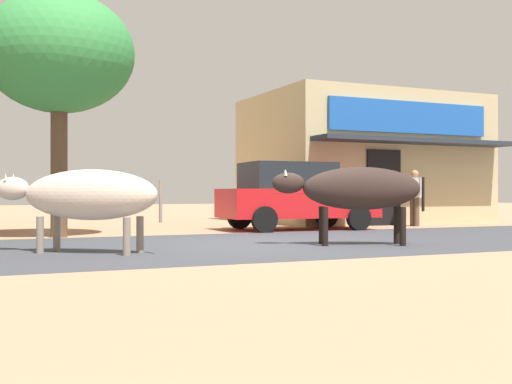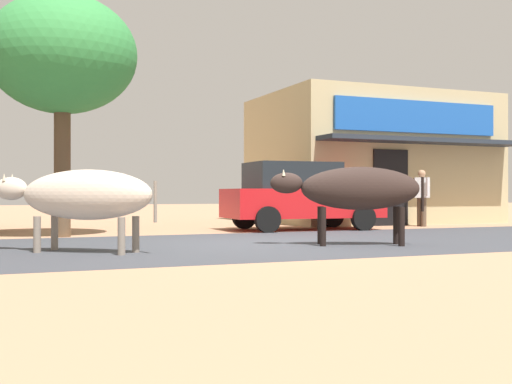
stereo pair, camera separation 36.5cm
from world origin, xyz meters
TOP-DOWN VIEW (x-y plane):
  - ground at (0.00, 0.00)m, footprint 80.00×80.00m
  - asphalt_road at (0.00, 0.00)m, footprint 72.00×5.83m
  - storefront_right_club at (6.54, 6.87)m, footprint 6.66×5.72m
  - roadside_tree at (-3.19, 3.20)m, footprint 3.04×3.04m
  - parked_hatchback_car at (2.44, 3.63)m, footprint 3.85×1.96m
  - cow_near_brown at (-3.27, -0.56)m, footprint 2.40×2.02m
  - cow_far_dark at (1.26, -0.96)m, footprint 2.54×1.41m
  - pedestrian_by_shop at (6.19, 3.79)m, footprint 0.48×0.61m

SIDE VIEW (x-z plane):
  - ground at x=0.00m, z-range 0.00..0.00m
  - asphalt_road at x=0.00m, z-range 0.00..0.00m
  - parked_hatchback_car at x=2.44m, z-range 0.02..1.66m
  - cow_near_brown at x=-3.27m, z-range 0.24..1.49m
  - pedestrian_by_shop at x=6.19m, z-range 0.12..1.65m
  - cow_far_dark at x=1.26m, z-range 0.29..1.64m
  - storefront_right_club at x=6.54m, z-range 0.01..3.90m
  - roadside_tree at x=-3.19m, z-range 1.23..6.20m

